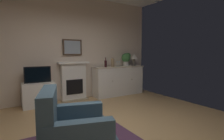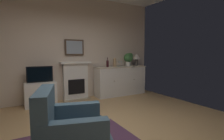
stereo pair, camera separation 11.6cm
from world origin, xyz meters
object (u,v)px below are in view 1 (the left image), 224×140
at_px(table_lamp, 134,57).
at_px(armchair, 73,133).
at_px(sideboard_cabinet, 118,81).
at_px(vase_decorative, 113,62).
at_px(tv_cabinet, 38,94).
at_px(fireplace_unit, 74,81).
at_px(wine_bottle, 106,64).
at_px(tv_set, 38,75).
at_px(framed_picture, 72,47).
at_px(potted_plant_small, 126,58).
at_px(wine_glass_left, 117,63).
at_px(wine_glass_center, 119,63).

bearing_deg(table_lamp, armchair, -139.16).
relative_size(sideboard_cabinet, vase_decorative, 6.02).
bearing_deg(tv_cabinet, fireplace_unit, 9.45).
height_order(fireplace_unit, wine_bottle, wine_bottle).
xyz_separation_m(tv_set, armchair, (0.01, -2.61, -0.43)).
bearing_deg(fireplace_unit, vase_decorative, -10.88).
height_order(fireplace_unit, table_lamp, table_lamp).
relative_size(framed_picture, table_lamp, 1.37).
relative_size(fireplace_unit, potted_plant_small, 2.56).
xyz_separation_m(wine_bottle, wine_glass_left, (0.42, -0.00, 0.01)).
distance_m(vase_decorative, armchair, 3.41).
bearing_deg(framed_picture, sideboard_cabinet, -8.84).
xyz_separation_m(wine_glass_left, armchair, (-2.31, -2.56, -0.67)).
bearing_deg(vase_decorative, wine_bottle, 179.91).
bearing_deg(wine_bottle, tv_set, 178.76).
height_order(wine_bottle, armchair, wine_bottle).
bearing_deg(tv_cabinet, potted_plant_small, 0.63).
height_order(fireplace_unit, wine_glass_center, fireplace_unit).
relative_size(wine_glass_center, armchair, 0.17).
distance_m(framed_picture, table_lamp, 2.10).
bearing_deg(tv_set, framed_picture, 13.31).
distance_m(fireplace_unit, table_lamp, 2.17).
bearing_deg(tv_set, armchair, -89.72).
height_order(tv_set, armchair, tv_set).
bearing_deg(wine_glass_center, tv_cabinet, 179.35).
height_order(wine_bottle, potted_plant_small, potted_plant_small).
distance_m(framed_picture, tv_cabinet, 1.56).
xyz_separation_m(wine_bottle, potted_plant_small, (0.84, 0.09, 0.15)).
bearing_deg(fireplace_unit, wine_bottle, -13.67).
height_order(tv_cabinet, potted_plant_small, potted_plant_small).
relative_size(table_lamp, wine_bottle, 1.38).
bearing_deg(tv_set, fireplace_unit, 10.77).
relative_size(tv_set, armchair, 0.63).
bearing_deg(vase_decorative, tv_set, 178.89).
relative_size(tv_cabinet, armchair, 0.76).
height_order(vase_decorative, armchair, vase_decorative).
bearing_deg(sideboard_cabinet, armchair, -132.46).
bearing_deg(table_lamp, framed_picture, 173.85).
relative_size(table_lamp, vase_decorative, 1.42).
xyz_separation_m(table_lamp, potted_plant_small, (-0.29, 0.05, -0.02)).
height_order(sideboard_cabinet, tv_set, tv_set).
xyz_separation_m(vase_decorative, armchair, (-2.14, -2.57, -0.68)).
relative_size(wine_glass_left, tv_cabinet, 0.22).
bearing_deg(tv_cabinet, tv_set, -90.00).
distance_m(table_lamp, tv_set, 3.06).
bearing_deg(framed_picture, armchair, -108.73).
height_order(wine_glass_left, vase_decorative, vase_decorative).
xyz_separation_m(tv_cabinet, armchair, (0.01, -2.63, 0.07)).
relative_size(fireplace_unit, armchair, 1.12).
bearing_deg(table_lamp, potted_plant_small, 171.12).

